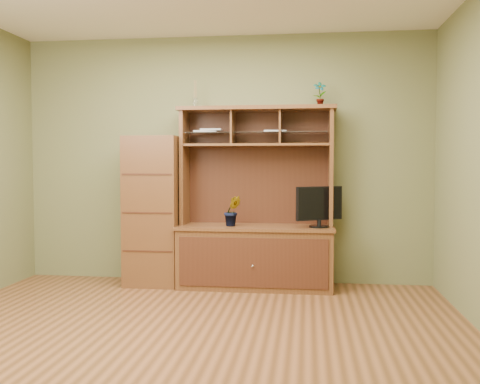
# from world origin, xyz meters

# --- Properties ---
(room) EXTENTS (4.54, 4.04, 2.74)m
(room) POSITION_xyz_m (0.00, 0.00, 1.35)
(room) COLOR #553218
(room) RESTS_ON ground
(media_hutch) EXTENTS (1.66, 0.61, 1.90)m
(media_hutch) POSITION_xyz_m (0.38, 1.73, 0.52)
(media_hutch) COLOR #4A2715
(media_hutch) RESTS_ON room
(monitor) EXTENTS (0.47, 0.31, 0.42)m
(monitor) POSITION_xyz_m (1.04, 1.65, 0.87)
(monitor) COLOR black
(monitor) RESTS_ON media_hutch
(orchid_plant) EXTENTS (0.21, 0.18, 0.32)m
(orchid_plant) POSITION_xyz_m (0.14, 1.65, 0.81)
(orchid_plant) COLOR #2B6021
(orchid_plant) RESTS_ON media_hutch
(top_plant) EXTENTS (0.14, 0.10, 0.26)m
(top_plant) POSITION_xyz_m (1.04, 1.80, 2.03)
(top_plant) COLOR #276423
(top_plant) RESTS_ON media_hutch
(reed_diffuser) EXTENTS (0.06, 0.06, 0.29)m
(reed_diffuser) POSITION_xyz_m (-0.28, 1.80, 2.02)
(reed_diffuser) COLOR silver
(reed_diffuser) RESTS_ON media_hutch
(magazines) EXTENTS (1.01, 0.22, 0.04)m
(magazines) POSITION_xyz_m (0.09, 1.81, 1.65)
(magazines) COLOR silver
(magazines) RESTS_ON media_hutch
(side_cabinet) EXTENTS (0.57, 0.52, 1.59)m
(side_cabinet) POSITION_xyz_m (-0.72, 1.72, 0.80)
(side_cabinet) COLOR #4A2715
(side_cabinet) RESTS_ON room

